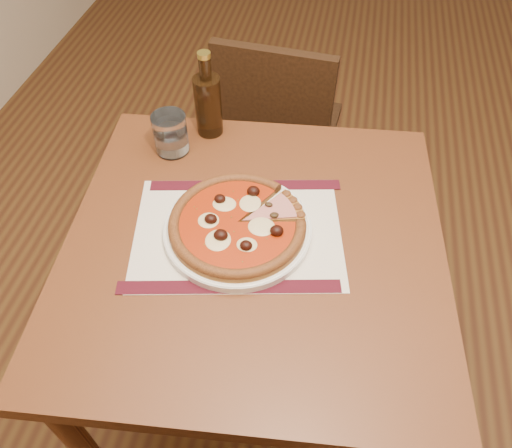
{
  "coord_description": "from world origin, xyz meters",
  "views": [
    {
      "loc": [
        -0.79,
        -1.42,
        1.57
      ],
      "look_at": [
        -0.92,
        -0.75,
        0.78
      ],
      "focal_mm": 35.0,
      "sensor_mm": 36.0,
      "label": 1
    }
  ],
  "objects_px": {
    "table": "(254,268)",
    "bottle": "(208,103)",
    "chair_far": "(277,126)",
    "plate": "(238,229)",
    "water_glass": "(171,134)",
    "pizza": "(237,223)"
  },
  "relations": [
    {
      "from": "bottle",
      "to": "pizza",
      "type": "bearing_deg",
      "value": -65.98
    },
    {
      "from": "table",
      "to": "bottle",
      "type": "bearing_deg",
      "value": 118.51
    },
    {
      "from": "pizza",
      "to": "bottle",
      "type": "distance_m",
      "value": 0.36
    },
    {
      "from": "water_glass",
      "to": "table",
      "type": "bearing_deg",
      "value": -43.96
    },
    {
      "from": "pizza",
      "to": "chair_far",
      "type": "bearing_deg",
      "value": 92.02
    },
    {
      "from": "chair_far",
      "to": "plate",
      "type": "distance_m",
      "value": 0.79
    },
    {
      "from": "table",
      "to": "chair_far",
      "type": "relative_size",
      "value": 1.07
    },
    {
      "from": "pizza",
      "to": "water_glass",
      "type": "relative_size",
      "value": 2.87
    },
    {
      "from": "table",
      "to": "water_glass",
      "type": "relative_size",
      "value": 8.6
    },
    {
      "from": "bottle",
      "to": "table",
      "type": "bearing_deg",
      "value": -61.49
    },
    {
      "from": "chair_far",
      "to": "water_glass",
      "type": "distance_m",
      "value": 0.63
    },
    {
      "from": "table",
      "to": "bottle",
      "type": "height_order",
      "value": "bottle"
    },
    {
      "from": "water_glass",
      "to": "bottle",
      "type": "distance_m",
      "value": 0.12
    },
    {
      "from": "table",
      "to": "pizza",
      "type": "xyz_separation_m",
      "value": [
        -0.04,
        0.01,
        0.13
      ]
    },
    {
      "from": "pizza",
      "to": "table",
      "type": "bearing_deg",
      "value": -20.18
    },
    {
      "from": "plate",
      "to": "pizza",
      "type": "height_order",
      "value": "pizza"
    },
    {
      "from": "chair_far",
      "to": "water_glass",
      "type": "relative_size",
      "value": 8.06
    },
    {
      "from": "chair_far",
      "to": "plate",
      "type": "relative_size",
      "value": 2.59
    },
    {
      "from": "pizza",
      "to": "bottle",
      "type": "xyz_separation_m",
      "value": [
        -0.14,
        0.32,
        0.06
      ]
    },
    {
      "from": "table",
      "to": "pizza",
      "type": "height_order",
      "value": "pizza"
    },
    {
      "from": "plate",
      "to": "bottle",
      "type": "height_order",
      "value": "bottle"
    },
    {
      "from": "chair_far",
      "to": "pizza",
      "type": "bearing_deg",
      "value": 96.76
    }
  ]
}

